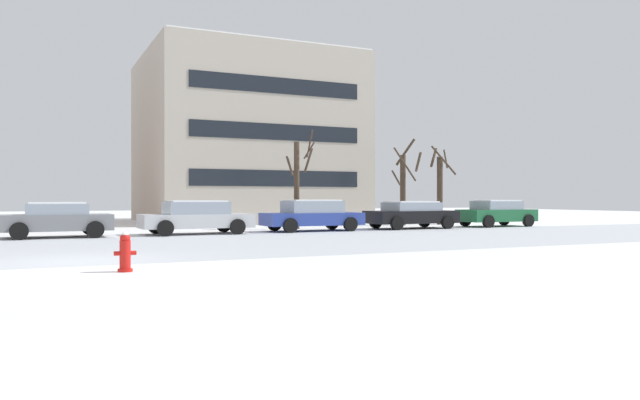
{
  "coord_description": "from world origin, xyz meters",
  "views": [
    {
      "loc": [
        -0.93,
        -15.42,
        1.51
      ],
      "look_at": [
        9.12,
        6.01,
        1.42
      ],
      "focal_mm": 34.62,
      "sensor_mm": 36.0,
      "label": 1
    }
  ],
  "objects_px": {
    "fire_hydrant": "(125,252)",
    "parked_car_black": "(411,214)",
    "parked_car_silver": "(196,217)",
    "parked_car_gray": "(57,219)",
    "parked_car_green": "(497,213)",
    "parked_car_blue": "(312,215)"
  },
  "relations": [
    {
      "from": "parked_car_silver",
      "to": "parked_car_green",
      "type": "relative_size",
      "value": 1.1
    },
    {
      "from": "parked_car_blue",
      "to": "parked_car_green",
      "type": "distance_m",
      "value": 10.63
    },
    {
      "from": "fire_hydrant",
      "to": "parked_car_blue",
      "type": "bearing_deg",
      "value": 51.54
    },
    {
      "from": "fire_hydrant",
      "to": "parked_car_black",
      "type": "xyz_separation_m",
      "value": [
        15.09,
        12.29,
        0.29
      ]
    },
    {
      "from": "parked_car_silver",
      "to": "parked_car_gray",
      "type": "bearing_deg",
      "value": 179.09
    },
    {
      "from": "parked_car_black",
      "to": "parked_car_gray",
      "type": "bearing_deg",
      "value": 179.96
    },
    {
      "from": "parked_car_gray",
      "to": "parked_car_black",
      "type": "height_order",
      "value": "same"
    },
    {
      "from": "parked_car_gray",
      "to": "parked_car_green",
      "type": "xyz_separation_m",
      "value": [
        21.27,
        -0.01,
        0.02
      ]
    },
    {
      "from": "parked_car_green",
      "to": "parked_car_gray",
      "type": "bearing_deg",
      "value": 179.97
    },
    {
      "from": "parked_car_gray",
      "to": "parked_car_silver",
      "type": "height_order",
      "value": "parked_car_silver"
    },
    {
      "from": "fire_hydrant",
      "to": "parked_car_green",
      "type": "distance_m",
      "value": 23.82
    },
    {
      "from": "parked_car_silver",
      "to": "parked_car_blue",
      "type": "xyz_separation_m",
      "value": [
        5.32,
        0.09,
        0.01
      ]
    },
    {
      "from": "parked_car_silver",
      "to": "parked_car_black",
      "type": "height_order",
      "value": "parked_car_silver"
    },
    {
      "from": "parked_car_gray",
      "to": "parked_car_green",
      "type": "height_order",
      "value": "parked_car_green"
    },
    {
      "from": "parked_car_silver",
      "to": "parked_car_black",
      "type": "bearing_deg",
      "value": 0.4
    },
    {
      "from": "parked_car_green",
      "to": "parked_car_black",
      "type": "bearing_deg",
      "value": -179.99
    },
    {
      "from": "parked_car_silver",
      "to": "parked_car_green",
      "type": "distance_m",
      "value": 15.95
    },
    {
      "from": "parked_car_black",
      "to": "parked_car_green",
      "type": "distance_m",
      "value": 5.32
    },
    {
      "from": "fire_hydrant",
      "to": "parked_car_silver",
      "type": "bearing_deg",
      "value": 69.97
    },
    {
      "from": "fire_hydrant",
      "to": "parked_car_gray",
      "type": "height_order",
      "value": "parked_car_gray"
    },
    {
      "from": "fire_hydrant",
      "to": "parked_car_black",
      "type": "distance_m",
      "value": 19.46
    },
    {
      "from": "parked_car_silver",
      "to": "parked_car_black",
      "type": "xyz_separation_m",
      "value": [
        10.63,
        0.07,
        -0.02
      ]
    }
  ]
}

